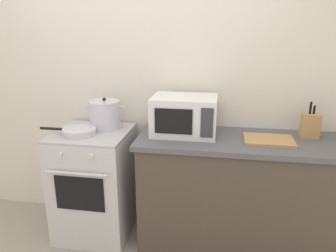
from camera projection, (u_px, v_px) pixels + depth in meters
back_wall at (177, 86)px, 2.76m from camera, size 4.40×0.10×2.50m
lower_cabinet_right at (245, 196)px, 2.58m from camera, size 1.64×0.56×0.88m
countertop_right at (249, 142)px, 2.44m from camera, size 1.70×0.60×0.04m
stove at (95, 183)px, 2.75m from camera, size 0.60×0.64×0.92m
stock_pot at (105, 115)px, 2.66m from camera, size 0.34×0.25×0.26m
frying_pan at (79, 131)px, 2.54m from camera, size 0.46×0.26×0.05m
microwave at (184, 115)px, 2.52m from camera, size 0.50×0.37×0.30m
cutting_board at (269, 140)px, 2.39m from camera, size 0.36×0.26×0.02m
knife_block at (310, 125)px, 2.45m from camera, size 0.13×0.10×0.28m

